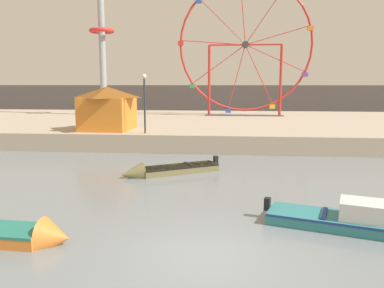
# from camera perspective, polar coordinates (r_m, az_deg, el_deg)

# --- Properties ---
(ground_plane) EXTENTS (240.00, 240.00, 0.00)m
(ground_plane) POSITION_cam_1_polar(r_m,az_deg,el_deg) (10.91, 2.28, -16.00)
(ground_plane) COLOR slate
(quay_promenade) EXTENTS (110.00, 23.95, 1.24)m
(quay_promenade) POSITION_cam_1_polar(r_m,az_deg,el_deg) (36.97, 4.73, 2.70)
(quay_promenade) COLOR tan
(quay_promenade) RESTS_ON ground_plane
(distant_town_skyline) EXTENTS (140.00, 3.00, 4.40)m
(distant_town_skyline) POSITION_cam_1_polar(r_m,az_deg,el_deg) (60.05, 5.12, 6.58)
(distant_town_skyline) COLOR #564C47
(distant_town_skyline) RESTS_ON ground_plane
(motorboat_olive_wood) EXTENTS (5.02, 3.62, 1.06)m
(motorboat_olive_wood) POSITION_cam_1_polar(r_m,az_deg,el_deg) (19.79, -4.35, -3.92)
(motorboat_olive_wood) COLOR olive
(motorboat_olive_wood) RESTS_ON ground_plane
(motorboat_teal_painted) EXTENTS (6.13, 3.17, 1.45)m
(motorboat_teal_painted) POSITION_cam_1_polar(r_m,az_deg,el_deg) (13.52, 26.59, -10.70)
(motorboat_teal_painted) COLOR teal
(motorboat_teal_painted) RESTS_ON ground_plane
(motorboat_orange_hull) EXTENTS (3.97, 1.41, 1.18)m
(motorboat_orange_hull) POSITION_cam_1_polar(r_m,az_deg,el_deg) (12.64, -24.29, -12.17)
(motorboat_orange_hull) COLOR orange
(motorboat_orange_hull) RESTS_ON ground_plane
(ferris_wheel_red_frame) EXTENTS (13.94, 1.20, 14.28)m
(ferris_wheel_red_frame) POSITION_cam_1_polar(r_m,az_deg,el_deg) (41.49, 7.92, 14.10)
(ferris_wheel_red_frame) COLOR red
(ferris_wheel_red_frame) RESTS_ON quay_promenade
(drop_tower_steel_tower) EXTENTS (2.80, 2.80, 15.38)m
(drop_tower_steel_tower) POSITION_cam_1_polar(r_m,az_deg,el_deg) (43.09, -13.18, 13.63)
(drop_tower_steel_tower) COLOR #999EA3
(drop_tower_steel_tower) RESTS_ON quay_promenade
(carnival_booth_orange_canopy) EXTENTS (3.91, 4.10, 3.16)m
(carnival_booth_orange_canopy) POSITION_cam_1_polar(r_m,az_deg,el_deg) (28.95, -12.43, 5.31)
(carnival_booth_orange_canopy) COLOR orange
(carnival_booth_orange_canopy) RESTS_ON quay_promenade
(promenade_lamp_near) EXTENTS (0.32, 0.32, 4.02)m
(promenade_lamp_near) POSITION_cam_1_polar(r_m,az_deg,el_deg) (26.41, -7.07, 7.25)
(promenade_lamp_near) COLOR #2D2D33
(promenade_lamp_near) RESTS_ON quay_promenade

